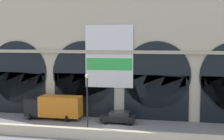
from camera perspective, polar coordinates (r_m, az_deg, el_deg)
The scene contains 6 objects.
ground_plane at distance 38.15m, azimuth -0.00°, elevation -10.58°, with size 200.00×200.00×0.00m, color slate.
quay_parapet_wall at distance 33.82m, azimuth -1.50°, elevation -11.71°, with size 90.00×0.70×1.13m, color beige.
station_building at distance 43.86m, azimuth 1.91°, elevation 4.52°, with size 51.27×5.11×20.22m.
box_truck_midwest at distance 42.73m, azimuth -10.49°, elevation -6.56°, with size 7.50×2.91×3.12m.
car_center at distance 40.14m, azimuth 1.19°, elevation -8.58°, with size 4.40×2.22×1.55m.
street_lamp_quayside at distance 34.14m, azimuth -4.53°, elevation -4.91°, with size 0.44×0.44×6.90m.
Camera 1 is at (7.15, -35.94, 10.61)m, focal length 50.11 mm.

